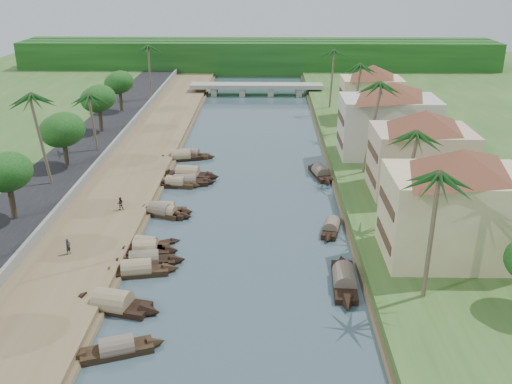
{
  "coord_description": "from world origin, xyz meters",
  "views": [
    {
      "loc": [
        2.28,
        -48.69,
        26.1
      ],
      "look_at": [
        1.09,
        11.33,
        2.0
      ],
      "focal_mm": 40.0,
      "sensor_mm": 36.0,
      "label": 1
    }
  ],
  "objects_px": {
    "person_near": "(68,247)",
    "sampan_0": "(117,349)",
    "sampan_1": "(113,304)",
    "bridge": "(257,87)",
    "building_near": "(455,204)"
  },
  "relations": [
    {
      "from": "sampan_1",
      "to": "person_near",
      "type": "relative_size",
      "value": 5.73
    },
    {
      "from": "building_near",
      "to": "sampan_1",
      "type": "bearing_deg",
      "value": -165.64
    },
    {
      "from": "bridge",
      "to": "building_near",
      "type": "relative_size",
      "value": 1.89
    },
    {
      "from": "sampan_1",
      "to": "person_near",
      "type": "bearing_deg",
      "value": 141.82
    },
    {
      "from": "sampan_0",
      "to": "sampan_1",
      "type": "bearing_deg",
      "value": 87.23
    },
    {
      "from": "bridge",
      "to": "sampan_1",
      "type": "xyz_separation_m",
      "value": [
        -10.11,
        -81.45,
        -1.3
      ]
    },
    {
      "from": "person_near",
      "to": "sampan_0",
      "type": "bearing_deg",
      "value": -123.14
    },
    {
      "from": "building_near",
      "to": "sampan_1",
      "type": "height_order",
      "value": "building_near"
    },
    {
      "from": "sampan_1",
      "to": "person_near",
      "type": "xyz_separation_m",
      "value": [
        -6.09,
        7.83,
        1.14
      ]
    },
    {
      "from": "sampan_0",
      "to": "sampan_1",
      "type": "distance_m",
      "value": 5.99
    },
    {
      "from": "bridge",
      "to": "sampan_1",
      "type": "relative_size",
      "value": 3.19
    },
    {
      "from": "building_near",
      "to": "person_near",
      "type": "relative_size",
      "value": 9.69
    },
    {
      "from": "sampan_0",
      "to": "person_near",
      "type": "distance_m",
      "value": 15.7
    },
    {
      "from": "bridge",
      "to": "sampan_1",
      "type": "distance_m",
      "value": 82.08
    },
    {
      "from": "bridge",
      "to": "sampan_0",
      "type": "height_order",
      "value": "bridge"
    }
  ]
}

